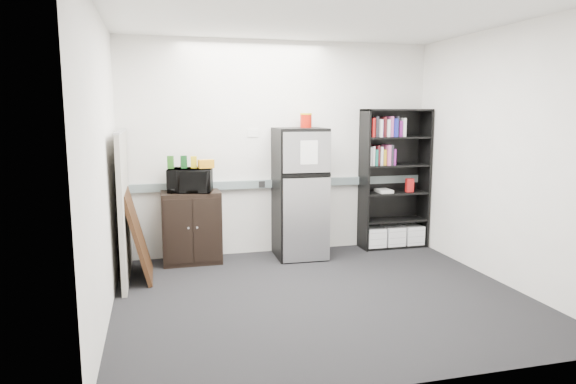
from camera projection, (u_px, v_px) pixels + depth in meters
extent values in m
plane|color=black|center=(321.00, 296.00, 5.12)|extent=(4.00, 4.00, 0.00)
cube|color=white|center=(280.00, 148.00, 6.58)|extent=(4.00, 0.02, 2.70)
cube|color=white|center=(503.00, 156.00, 5.40)|extent=(0.02, 3.50, 2.70)
cube|color=white|center=(102.00, 167.00, 4.41)|extent=(0.02, 3.50, 2.70)
cube|color=white|center=(324.00, 14.00, 4.70)|extent=(4.00, 3.50, 0.02)
cube|color=slate|center=(280.00, 183.00, 6.62)|extent=(3.92, 0.05, 0.10)
cube|color=white|center=(253.00, 133.00, 6.46)|extent=(0.14, 0.00, 0.10)
cube|color=black|center=(364.00, 180.00, 6.74)|extent=(0.02, 0.34, 1.85)
cube|color=black|center=(424.00, 178.00, 6.95)|extent=(0.02, 0.34, 1.85)
cube|color=black|center=(389.00, 178.00, 7.00)|extent=(0.90, 0.02, 1.85)
cube|color=black|center=(397.00, 110.00, 6.70)|extent=(0.90, 0.34, 0.02)
cube|color=black|center=(392.00, 245.00, 6.99)|extent=(0.85, 0.32, 0.03)
cube|color=black|center=(393.00, 220.00, 6.93)|extent=(0.85, 0.32, 0.03)
cube|color=black|center=(394.00, 193.00, 6.87)|extent=(0.85, 0.32, 0.02)
cube|color=black|center=(395.00, 165.00, 6.82)|extent=(0.85, 0.32, 0.02)
cube|color=black|center=(396.00, 137.00, 6.76)|extent=(0.85, 0.32, 0.02)
cube|color=white|center=(373.00, 236.00, 6.88)|extent=(0.25, 0.30, 0.25)
cube|color=white|center=(393.00, 235.00, 6.95)|extent=(0.25, 0.30, 0.25)
cube|color=white|center=(411.00, 234.00, 7.02)|extent=(0.25, 0.30, 0.25)
cube|color=gray|center=(124.00, 207.00, 5.56)|extent=(0.05, 1.30, 1.60)
cube|color=#B2B2B7|center=(120.00, 131.00, 5.43)|extent=(0.06, 1.30, 0.02)
cube|color=black|center=(191.00, 227.00, 6.20)|extent=(0.70, 0.44, 0.87)
cube|color=black|center=(178.00, 232.00, 5.95)|extent=(0.32, 0.01, 0.77)
cube|color=black|center=(207.00, 230.00, 6.03)|extent=(0.32, 0.01, 0.77)
cylinder|color=#B2B2B7|center=(188.00, 228.00, 5.95)|extent=(0.02, 0.02, 0.02)
cylinder|color=#B2B2B7|center=(197.00, 228.00, 5.98)|extent=(0.02, 0.02, 0.02)
imported|color=black|center=(190.00, 180.00, 6.09)|extent=(0.56, 0.44, 0.28)
cube|color=#245B1A|center=(171.00, 162.00, 6.04)|extent=(0.08, 0.07, 0.15)
cube|color=#0D3A14|center=(184.00, 162.00, 6.08)|extent=(0.08, 0.06, 0.15)
cube|color=gold|center=(194.00, 162.00, 6.11)|extent=(0.08, 0.06, 0.14)
cube|color=orange|center=(206.00, 164.00, 6.10)|extent=(0.19, 0.12, 0.10)
cube|color=black|center=(300.00, 194.00, 6.40)|extent=(0.62, 0.62, 1.60)
cube|color=#AEAEB3|center=(307.00, 152.00, 6.02)|extent=(0.58, 0.04, 0.48)
cube|color=#AEAEB3|center=(307.00, 220.00, 6.15)|extent=(0.58, 0.04, 1.02)
cube|color=black|center=(307.00, 176.00, 6.05)|extent=(0.58, 0.02, 0.03)
cube|color=white|center=(309.00, 152.00, 6.01)|extent=(0.21, 0.01, 0.28)
cube|color=black|center=(300.00, 129.00, 6.28)|extent=(0.62, 0.62, 0.02)
cylinder|color=#B11508|center=(306.00, 120.00, 6.41)|extent=(0.14, 0.14, 0.18)
cylinder|color=gold|center=(306.00, 112.00, 6.39)|extent=(0.15, 0.15, 0.02)
cube|color=black|center=(138.00, 234.00, 5.61)|extent=(0.28, 0.77, 0.98)
cube|color=beige|center=(140.00, 234.00, 5.61)|extent=(0.21, 0.66, 0.82)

